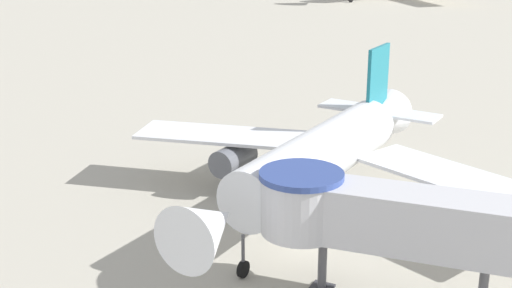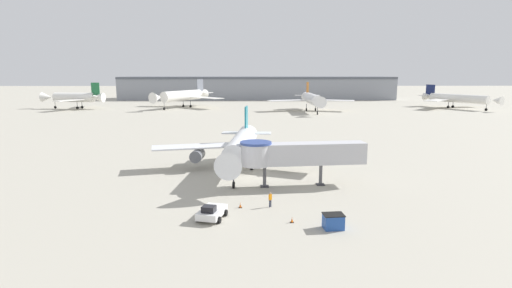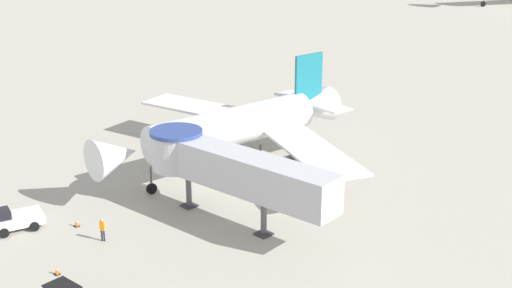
{
  "view_description": "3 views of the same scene",
  "coord_description": "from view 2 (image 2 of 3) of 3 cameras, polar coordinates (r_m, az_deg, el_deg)",
  "views": [
    {
      "loc": [
        14.33,
        -33.68,
        17.98
      ],
      "look_at": [
        -2.56,
        0.52,
        5.37
      ],
      "focal_mm": 50.0,
      "sensor_mm": 36.0,
      "label": 1
    },
    {
      "loc": [
        1.5,
        -54.89,
        14.87
      ],
      "look_at": [
        2.29,
        0.53,
        4.92
      ],
      "focal_mm": 28.0,
      "sensor_mm": 36.0,
      "label": 2
    },
    {
      "loc": [
        43.74,
        -35.65,
        23.35
      ],
      "look_at": [
        3.53,
        3.02,
        3.49
      ],
      "focal_mm": 50.0,
      "sensor_mm": 36.0,
      "label": 3
    }
  ],
  "objects": [
    {
      "name": "ground_plane",
      "position": [
        56.89,
        -2.31,
        -4.98
      ],
      "size": [
        800.0,
        800.0,
        0.0
      ],
      "primitive_type": "plane",
      "color": "#A8A393"
    },
    {
      "name": "main_airplane",
      "position": [
        59.97,
        -2.17,
        -0.35
      ],
      "size": [
        28.56,
        25.06,
        9.24
      ],
      "rotation": [
        0.0,
        0.0,
        -0.09
      ],
      "color": "silver",
      "rests_on": "ground_plane"
    },
    {
      "name": "jet_bridge",
      "position": [
        52.58,
        5.42,
        -1.37
      ],
      "size": [
        16.67,
        4.86,
        6.06
      ],
      "rotation": [
        0.0,
        0.0,
        0.1
      ],
      "color": "#B7B7BC",
      "rests_on": "ground_plane"
    },
    {
      "name": "pushback_tug_white",
      "position": [
        41.83,
        -6.37,
        -9.64
      ],
      "size": [
        3.18,
        4.3,
        1.64
      ],
      "rotation": [
        0.0,
        0.0,
        -0.25
      ],
      "color": "silver",
      "rests_on": "ground_plane"
    },
    {
      "name": "service_container_blue",
      "position": [
        39.82,
        10.98,
        -10.79
      ],
      "size": [
        2.12,
        1.68,
        1.47
      ],
      "rotation": [
        0.0,
        0.0,
        0.09
      ],
      "color": "#234C9E",
      "rests_on": "ground_plane"
    },
    {
      "name": "traffic_cone_near_nose",
      "position": [
        45.02,
        -2.25,
        -8.71
      ],
      "size": [
        0.38,
        0.38,
        0.63
      ],
      "color": "black",
      "rests_on": "ground_plane"
    },
    {
      "name": "traffic_cone_apron_front",
      "position": [
        40.94,
        5.17,
        -10.73
      ],
      "size": [
        0.36,
        0.36,
        0.6
      ],
      "color": "black",
      "rests_on": "ground_plane"
    },
    {
      "name": "ground_crew_marshaller",
      "position": [
        44.99,
        2.05,
        -7.79
      ],
      "size": [
        0.38,
        0.34,
        1.72
      ],
      "rotation": [
        0.0,
        0.0,
        3.72
      ],
      "color": "#1E2338",
      "rests_on": "ground_plane"
    },
    {
      "name": "background_jet_gray_tail",
      "position": [
        174.11,
        -10.34,
        6.82
      ],
      "size": [
        34.41,
        33.32,
        11.87
      ],
      "rotation": [
        0.0,
        0.0,
        -0.49
      ],
      "color": "white",
      "rests_on": "ground_plane"
    },
    {
      "name": "background_jet_orange_tail",
      "position": [
        155.86,
        8.01,
        6.39
      ],
      "size": [
        34.48,
        33.4,
        11.04
      ],
      "rotation": [
        0.0,
        0.0,
        0.01
      ],
      "color": "white",
      "rests_on": "ground_plane"
    },
    {
      "name": "background_jet_green_tail",
      "position": [
        181.99,
        -24.41,
        6.09
      ],
      "size": [
        27.42,
        27.97,
        10.81
      ],
      "rotation": [
        0.0,
        0.0,
        -1.71
      ],
      "color": "white",
      "rests_on": "ground_plane"
    },
    {
      "name": "background_jet_navy_tail",
      "position": [
        187.75,
        26.69,
        5.85
      ],
      "size": [
        32.26,
        32.73,
        9.6
      ],
      "rotation": [
        0.0,
        0.0,
        0.51
      ],
      "color": "white",
      "rests_on": "ground_plane"
    },
    {
      "name": "terminal_building",
      "position": [
        230.08,
        0.13,
        8.04
      ],
      "size": [
        151.14,
        28.42,
        12.53
      ],
      "color": "gray",
      "rests_on": "ground_plane"
    }
  ]
}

